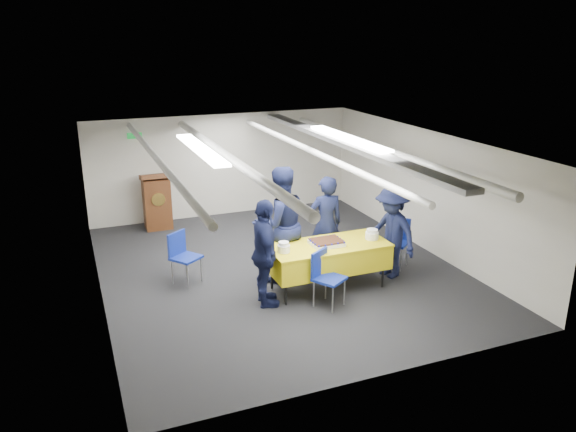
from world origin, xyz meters
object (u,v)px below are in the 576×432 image
Objects in this scene: serving_table at (328,256)px; sheet_cake at (327,242)px; sailor_b at (280,224)px; sailor_d at (391,232)px; chair_near at (325,273)px; chair_left at (182,252)px; podium at (157,201)px; sailor_a at (326,224)px; chair_right at (397,237)px; sailor_c at (265,254)px.

serving_table is 3.79× the size of sheet_cake.
sailor_b is 1.90m from sailor_d.
chair_left is at bearing 138.43° from chair_near.
podium reaches higher than serving_table.
chair_left is 0.51× the size of sailor_a.
sheet_cake is at bearing -28.56° from chair_left.
chair_right and chair_left have the same top height.
serving_table is 2.24× the size of chair_left.
sailor_d is (2.35, 0.22, -0.05)m from sailor_c.
chair_right is at bearing 120.47° from sailor_d.
podium is 0.64× the size of sailor_b.
podium is 5.14m from chair_right.
sailor_c is at bearing -99.46° from sailor_d.
sheet_cake is at bearing -164.68° from chair_right.
chair_left reaches higher than serving_table.
sailor_a is at bearing 67.77° from serving_table.
sailor_a is (-1.29, 0.28, 0.32)m from chair_right.
sailor_a reaches higher than chair_left.
sailor_d is at bearing 2.40° from serving_table.
chair_left is (-3.73, 0.71, 0.00)m from chair_right.
sailor_b is (1.48, -3.43, 0.37)m from podium.
sailor_c is at bearing 50.15° from sailor_b.
serving_table is at bearing 27.68° from sheet_cake.
sailor_b is (-0.88, -0.09, 0.13)m from sailor_a.
sailor_a is at bearing -54.77° from podium.
sailor_a is (2.36, -3.34, 0.24)m from podium.
serving_table is 2.24× the size of chair_near.
chair_right is 0.59m from sailor_d.
chair_right is (1.58, 0.42, -0.03)m from serving_table.
chair_near is at bearing -101.51° from sailor_c.
chair_near is 2.47m from chair_left.
chair_near is 0.44× the size of sailor_b.
chair_left is (-1.85, 1.64, 0.00)m from chair_near.
chair_right is 0.55× the size of sailor_d.
sailor_d is (1.80, -0.56, -0.19)m from sailor_b.
sheet_cake is (-0.04, -0.02, 0.25)m from serving_table.
sailor_c is at bearing 157.96° from chair_near.
sheet_cake is 0.62m from chair_near.
sailor_c reaches higher than chair_left.
chair_left is at bearing 152.29° from serving_table.
chair_near is 1.38m from sailor_a.
chair_near is 0.52× the size of sailor_c.
chair_right is 2.80m from sailor_c.
serving_table is 1.23× the size of sailor_d.
chair_near reaches higher than serving_table.
chair_left reaches higher than sheet_cake.
sailor_c is 1.06× the size of sailor_d.
sailor_a is (0.32, 0.72, 0.04)m from sheet_cake.
podium is 0.73× the size of sailor_a.
sailor_c is at bearing -167.68° from chair_right.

